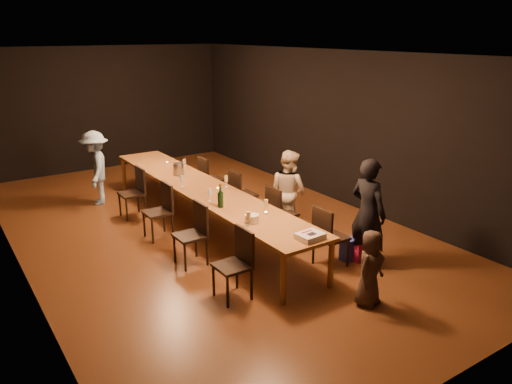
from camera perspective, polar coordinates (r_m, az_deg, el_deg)
ground at (r=8.97m, az=-6.02°, el=-3.99°), size 10.00×10.00×0.00m
room_shell at (r=8.42m, az=-6.48°, el=9.24°), size 6.04×10.04×3.02m
table at (r=8.73m, az=-6.16°, el=0.29°), size 0.90×6.00×0.75m
chair_right_0 at (r=7.42m, az=8.60°, el=-5.03°), size 0.42×0.42×0.93m
chair_right_1 at (r=8.27m, az=3.03°, el=-2.38°), size 0.42×0.42×0.93m
chair_right_2 at (r=9.21m, az=-1.44°, el=-0.22°), size 0.42×0.42×0.93m
chair_right_3 at (r=10.19m, az=-5.07°, el=1.53°), size 0.42×0.42×0.93m
chair_left_0 at (r=6.48m, az=-2.74°, el=-8.36°), size 0.42×0.42×0.93m
chair_left_1 at (r=7.45m, az=-7.55°, el=-4.89°), size 0.42×0.42×0.93m
chair_left_2 at (r=8.47m, az=-11.20°, el=-2.22°), size 0.42×0.42×0.93m
chair_left_3 at (r=9.53m, az=-14.03°, el=-0.12°), size 0.42×0.42×0.93m
woman_birthday at (r=7.43m, az=12.67°, el=-2.32°), size 0.45×0.63×1.63m
woman_tan at (r=8.55m, az=3.75°, el=0.09°), size 0.65×0.78×1.44m
man_blue at (r=10.40m, az=-17.84°, el=2.63°), size 0.83×1.08×1.48m
child at (r=6.48m, az=12.91°, el=-8.48°), size 0.56×0.45×1.00m
gift_bag_red at (r=7.78m, az=11.82°, el=-6.64°), size 0.26×0.16×0.29m
gift_bag_blue at (r=7.77m, az=10.66°, el=-6.43°), size 0.27×0.18×0.34m
birthday_cake at (r=6.55m, az=6.21°, el=-5.02°), size 0.36×0.29×0.08m
plate_stack at (r=7.05m, az=-0.48°, el=-3.06°), size 0.25×0.25×0.11m
champagne_bottle at (r=7.63m, az=-4.09°, el=-0.42°), size 0.10×0.10×0.37m
ice_bucket at (r=9.49m, az=-8.86°, el=2.61°), size 0.26×0.26×0.22m
wineglass_0 at (r=6.92m, az=-0.86°, el=-3.07°), size 0.06×0.06×0.21m
wineglass_1 at (r=7.41m, az=1.15°, el=-1.63°), size 0.06×0.06×0.21m
wineglass_2 at (r=7.95m, az=-5.33°, el=-0.32°), size 0.06×0.06×0.21m
wineglass_3 at (r=8.65m, az=-3.43°, el=1.25°), size 0.06×0.06×0.21m
wineglass_4 at (r=8.72m, az=-8.45°, el=1.22°), size 0.06×0.06×0.21m
wineglass_5 at (r=9.84m, az=-8.16°, el=3.16°), size 0.06×0.06×0.21m
tealight_near at (r=7.38m, az=1.15°, el=-2.42°), size 0.05×0.05×0.03m
tealight_mid at (r=8.53m, az=-4.38°, el=0.37°), size 0.05×0.05×0.03m
tealight_far at (r=10.34m, az=-10.14°, el=3.28°), size 0.05×0.05×0.03m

